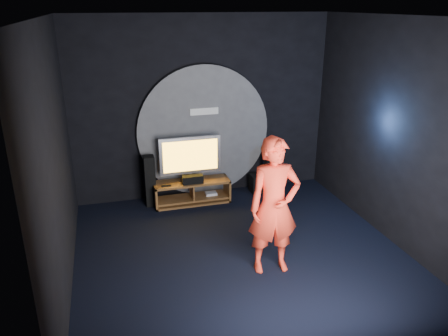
# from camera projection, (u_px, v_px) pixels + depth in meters

# --- Properties ---
(floor) EXTENTS (5.00, 5.00, 0.00)m
(floor) POSITION_uv_depth(u_px,v_px,m) (241.00, 254.00, 6.78)
(floor) COLOR black
(floor) RESTS_ON ground
(back_wall) EXTENTS (5.00, 0.04, 3.50)m
(back_wall) POSITION_uv_depth(u_px,v_px,m) (203.00, 109.00, 8.41)
(back_wall) COLOR black
(back_wall) RESTS_ON ground
(front_wall) EXTENTS (5.00, 0.04, 3.50)m
(front_wall) POSITION_uv_depth(u_px,v_px,m) (329.00, 231.00, 3.91)
(front_wall) COLOR black
(front_wall) RESTS_ON ground
(left_wall) EXTENTS (0.04, 5.00, 3.50)m
(left_wall) POSITION_uv_depth(u_px,v_px,m) (56.00, 164.00, 5.53)
(left_wall) COLOR black
(left_wall) RESTS_ON ground
(right_wall) EXTENTS (0.04, 5.00, 3.50)m
(right_wall) POSITION_uv_depth(u_px,v_px,m) (395.00, 134.00, 6.79)
(right_wall) COLOR black
(right_wall) RESTS_ON ground
(ceiling) EXTENTS (5.00, 5.00, 0.01)m
(ceiling) POSITION_uv_depth(u_px,v_px,m) (245.00, 16.00, 5.54)
(ceiling) COLOR black
(ceiling) RESTS_ON back_wall
(wall_disc_panel) EXTENTS (2.60, 0.11, 2.60)m
(wall_disc_panel) POSITION_uv_depth(u_px,v_px,m) (204.00, 132.00, 8.52)
(wall_disc_panel) COLOR #515156
(wall_disc_panel) RESTS_ON ground
(media_console) EXTENTS (1.46, 0.45, 0.45)m
(media_console) POSITION_uv_depth(u_px,v_px,m) (192.00, 193.00, 8.47)
(media_console) COLOR brown
(media_console) RESTS_ON ground
(tv) EXTENTS (1.17, 0.22, 0.87)m
(tv) POSITION_uv_depth(u_px,v_px,m) (190.00, 157.00, 8.27)
(tv) COLOR silver
(tv) RESTS_ON media_console
(center_speaker) EXTENTS (0.40, 0.15, 0.15)m
(center_speaker) POSITION_uv_depth(u_px,v_px,m) (193.00, 179.00, 8.27)
(center_speaker) COLOR black
(center_speaker) RESTS_ON media_console
(remote) EXTENTS (0.18, 0.05, 0.02)m
(remote) POSITION_uv_depth(u_px,v_px,m) (166.00, 186.00, 8.14)
(remote) COLOR black
(remote) RESTS_ON media_console
(tower_speaker_left) EXTENTS (0.20, 0.22, 0.99)m
(tower_speaker_left) POSITION_uv_depth(u_px,v_px,m) (150.00, 181.00, 8.27)
(tower_speaker_left) COLOR black
(tower_speaker_left) RESTS_ON ground
(tower_speaker_right) EXTENTS (0.20, 0.22, 0.99)m
(tower_speaker_right) POSITION_uv_depth(u_px,v_px,m) (270.00, 170.00, 8.82)
(tower_speaker_right) COLOR black
(tower_speaker_right) RESTS_ON ground
(subwoofer) EXTENTS (0.33, 0.33, 0.37)m
(subwoofer) POSITION_uv_depth(u_px,v_px,m) (258.00, 183.00, 8.98)
(subwoofer) COLOR black
(subwoofer) RESTS_ON ground
(player) EXTENTS (0.77, 0.54, 2.01)m
(player) POSITION_uv_depth(u_px,v_px,m) (274.00, 206.00, 6.08)
(player) COLOR red
(player) RESTS_ON ground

